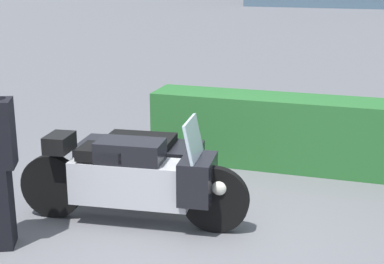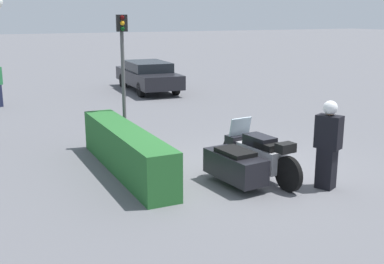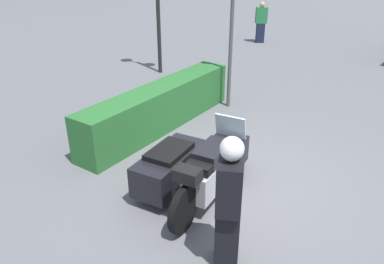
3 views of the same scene
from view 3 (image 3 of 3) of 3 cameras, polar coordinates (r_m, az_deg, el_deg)
name	(u,v)px [view 3 (image 3 of 3)]	position (r m, az deg, el deg)	size (l,w,h in m)	color
ground_plane	(235,183)	(6.43, 6.62, -7.70)	(160.00, 160.00, 0.00)	slate
police_motorcycle	(192,165)	(5.98, -0.03, -4.98)	(2.46, 1.32, 1.17)	black
officer_rider	(229,200)	(4.44, 5.70, -10.32)	(0.55, 0.46, 1.74)	black
hedge_bush_curbside	(161,107)	(8.22, -4.78, 3.85)	(4.44, 0.68, 0.95)	#28662D
traffic_light_near	(231,17)	(8.97, 5.99, 17.00)	(0.22, 0.28, 3.31)	#4C4C4C
pedestrian_bystander	(261,22)	(16.76, 10.46, 16.11)	(0.51, 0.55, 1.68)	#191E38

